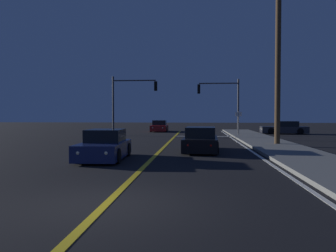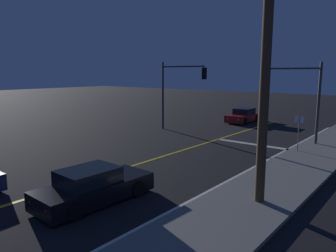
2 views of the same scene
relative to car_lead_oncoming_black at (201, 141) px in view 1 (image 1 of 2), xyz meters
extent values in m
plane|color=black|center=(-2.23, -11.36, -0.58)|extent=(160.00, 160.00, 0.00)
cube|color=slate|center=(4.63, 1.58, -0.51)|extent=(3.20, 46.57, 0.15)
cube|color=gold|center=(-2.23, 1.58, -0.58)|extent=(0.20, 43.99, 0.01)
cube|color=silver|center=(2.78, 1.58, -0.58)|extent=(0.16, 43.99, 0.01)
cube|color=silver|center=(0.40, 13.02, -0.58)|extent=(5.27, 0.50, 0.01)
cube|color=black|center=(0.00, 0.07, -0.14)|extent=(1.97, 4.61, 0.68)
cube|color=black|center=(-0.01, -0.21, 0.46)|extent=(1.62, 2.15, 0.60)
cylinder|color=black|center=(-0.78, 1.50, -0.26)|extent=(0.25, 0.65, 0.64)
cylinder|color=black|center=(0.89, 1.44, -0.26)|extent=(0.25, 0.65, 0.64)
cylinder|color=black|center=(-0.89, -1.31, -0.26)|extent=(0.25, 0.65, 0.64)
cylinder|color=black|center=(0.78, -1.37, -0.26)|extent=(0.25, 0.65, 0.64)
sphere|color=#FFF4CC|center=(-0.46, 2.30, -0.06)|extent=(0.18, 0.18, 0.18)
sphere|color=#FFF4CC|center=(0.64, 2.25, -0.06)|extent=(0.18, 0.18, 0.18)
sphere|color=red|center=(-0.64, -2.13, -0.06)|extent=(0.14, 0.14, 0.14)
sphere|color=red|center=(0.47, -2.18, -0.06)|extent=(0.14, 0.14, 0.14)
cube|color=#2D2D33|center=(8.85, 17.84, -0.14)|extent=(4.72, 1.98, 0.68)
cube|color=black|center=(9.13, 17.84, 0.46)|extent=(2.20, 1.64, 0.60)
cylinder|color=black|center=(7.37, 17.05, -0.26)|extent=(0.65, 0.24, 0.64)
cylinder|color=black|center=(7.43, 18.75, -0.26)|extent=(0.65, 0.24, 0.64)
cylinder|color=black|center=(10.26, 16.94, -0.26)|extent=(0.65, 0.24, 0.64)
cylinder|color=black|center=(10.32, 18.64, -0.26)|extent=(0.65, 0.24, 0.64)
sphere|color=#FFF4CC|center=(6.56, 17.36, -0.06)|extent=(0.18, 0.18, 0.18)
sphere|color=#FFF4CC|center=(6.60, 18.49, -0.06)|extent=(0.18, 0.18, 0.18)
sphere|color=red|center=(11.11, 17.20, -0.06)|extent=(0.14, 0.14, 0.14)
sphere|color=red|center=(11.15, 18.33, -0.06)|extent=(0.14, 0.14, 0.14)
cube|color=maroon|center=(-4.65, 21.82, -0.14)|extent=(1.90, 4.33, 0.68)
cube|color=black|center=(-4.66, 22.08, 0.46)|extent=(1.60, 2.00, 0.60)
cylinder|color=black|center=(-3.78, 20.50, -0.26)|extent=(0.23, 0.64, 0.64)
cylinder|color=black|center=(-5.49, 20.47, -0.26)|extent=(0.23, 0.64, 0.64)
cylinder|color=black|center=(-3.82, 23.17, -0.26)|extent=(0.23, 0.64, 0.64)
cylinder|color=black|center=(-5.53, 23.14, -0.26)|extent=(0.23, 0.64, 0.64)
sphere|color=#FFF4CC|center=(-4.05, 19.74, -0.06)|extent=(0.18, 0.18, 0.18)
sphere|color=#FFF4CC|center=(-5.19, 19.72, -0.06)|extent=(0.18, 0.18, 0.18)
sphere|color=red|center=(-4.12, 23.93, -0.06)|extent=(0.14, 0.14, 0.14)
sphere|color=red|center=(-5.26, 23.91, -0.06)|extent=(0.14, 0.14, 0.14)
cube|color=navy|center=(-4.34, -3.74, -0.14)|extent=(1.96, 4.28, 0.68)
cube|color=black|center=(-4.35, -3.49, 0.46)|extent=(1.62, 2.00, 0.60)
cylinder|color=black|center=(-3.45, -5.01, -0.26)|extent=(0.24, 0.65, 0.64)
cylinder|color=black|center=(-5.13, -5.08, -0.26)|extent=(0.24, 0.65, 0.64)
cylinder|color=black|center=(-3.55, -2.40, -0.26)|extent=(0.24, 0.65, 0.64)
cylinder|color=black|center=(-5.23, -2.47, -0.26)|extent=(0.24, 0.65, 0.64)
sphere|color=#FFF4CC|center=(-3.71, -5.76, -0.06)|extent=(0.18, 0.18, 0.18)
sphere|color=#FFF4CC|center=(-4.82, -5.81, -0.06)|extent=(0.18, 0.18, 0.18)
sphere|color=red|center=(-3.86, -1.66, -0.06)|extent=(0.14, 0.14, 0.14)
sphere|color=red|center=(-4.98, -1.71, -0.06)|extent=(0.14, 0.14, 0.14)
cylinder|color=#38383D|center=(3.83, 15.32, 2.16)|extent=(0.18, 0.18, 5.49)
cylinder|color=#38383D|center=(1.91, 15.32, 4.51)|extent=(3.85, 0.12, 0.12)
cube|color=black|center=(-0.02, 15.32, 3.96)|extent=(0.28, 0.28, 0.90)
sphere|color=red|center=(-0.02, 15.32, 4.23)|extent=(0.22, 0.22, 0.22)
sphere|color=#4C2D05|center=(-0.02, 15.32, 3.96)|extent=(0.22, 0.22, 0.22)
sphere|color=#0A3814|center=(-0.02, 15.32, 3.69)|extent=(0.22, 0.22, 0.22)
cylinder|color=#38383D|center=(-8.30, 13.92, 2.27)|extent=(0.18, 0.18, 5.70)
cylinder|color=#38383D|center=(-6.22, 13.92, 4.71)|extent=(4.15, 0.12, 0.12)
cube|color=black|center=(-4.14, 13.92, 4.16)|extent=(0.28, 0.28, 0.90)
sphere|color=red|center=(-4.14, 13.92, 4.43)|extent=(0.22, 0.22, 0.22)
sphere|color=#4C2D05|center=(-4.14, 13.92, 4.16)|extent=(0.22, 0.22, 0.22)
sphere|color=#0A3814|center=(-4.14, 13.92, 3.89)|extent=(0.22, 0.22, 0.22)
cylinder|color=#4C3823|center=(4.93, 3.71, 5.11)|extent=(0.35, 0.35, 11.38)
cylinder|color=slate|center=(3.53, 12.52, 0.57)|extent=(0.06, 0.06, 2.30)
cube|color=white|center=(3.53, 12.52, 1.47)|extent=(0.56, 0.04, 0.40)
camera|label=1|loc=(-0.21, -18.74, 1.42)|focal=36.64mm
camera|label=2|loc=(9.43, -7.15, 4.24)|focal=34.37mm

